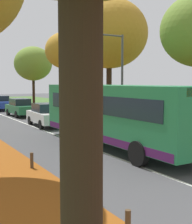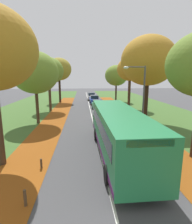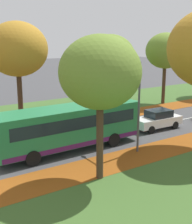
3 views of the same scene
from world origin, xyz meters
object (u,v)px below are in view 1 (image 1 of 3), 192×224
object	(u,v)px
bus	(116,112)
car_blue_third_in_line	(1,103)
tree_right_mid	(109,34)
bollard_fourth	(67,181)
tree_right_far	(65,51)
streetlamp_right	(118,72)
bollard_fifth	(32,160)
car_white_lead	(46,115)
bollard_third	(128,224)
car_green_following	(20,107)
tree_right_distant	(33,64)

from	to	relation	value
bus	car_blue_third_in_line	xyz separation A→B (m)	(-0.01, 22.92, -0.89)
tree_right_mid	bollard_fourth	xyz separation A→B (m)	(-9.43, -12.57, -6.43)
tree_right_mid	tree_right_far	distance (m)	9.13
bollard_fourth	tree_right_far	bearing A→B (deg)	65.37
bus	streetlamp_right	bearing A→B (deg)	54.89
tree_right_mid	streetlamp_right	world-z (taller)	tree_right_mid
bollard_fourth	streetlamp_right	bearing A→B (deg)	48.34
tree_right_mid	bollard_fifth	bearing A→B (deg)	-134.62
bus	car_white_lead	size ratio (longest dim) A/B	2.44
car_white_lead	bollard_third	bearing A→B (deg)	-105.55
bollard_third	car_white_lead	distance (m)	16.54
bollard_fourth	car_green_following	size ratio (longest dim) A/B	0.17
tree_right_far	bus	bearing A→B (deg)	-107.10
bollard_third	bollard_fourth	size ratio (longest dim) A/B	0.83
tree_right_distant	streetlamp_right	size ratio (longest dim) A/B	1.25
car_white_lead	car_blue_third_in_line	distance (m)	14.41
bus	car_green_following	size ratio (longest dim) A/B	2.46
bollard_fifth	tree_right_distant	bearing A→B (deg)	70.82
tree_right_distant	tree_right_far	bearing A→B (deg)	-85.88
bollard_third	bollard_fifth	size ratio (longest dim) A/B	1.03
bollard_fourth	car_blue_third_in_line	xyz separation A→B (m)	(4.63, 27.38, 0.45)
bollard_third	bollard_fourth	distance (m)	2.97
bollard_fourth	streetlamp_right	distance (m)	11.33
tree_right_far	bus	xyz separation A→B (m)	(-5.29, -17.21, -4.59)
tree_right_mid	car_blue_third_in_line	bearing A→B (deg)	107.97
bus	car_blue_third_in_line	world-z (taller)	bus
tree_right_distant	bollard_third	size ratio (longest dim) A/B	12.66
tree_right_mid	tree_right_far	bearing A→B (deg)	86.85
bollard_fifth	car_green_following	distance (m)	17.89
bollard_fourth	bollard_fifth	distance (m)	2.97
bollard_fourth	bus	xyz separation A→B (m)	(4.64, 4.46, 1.34)
streetlamp_right	car_blue_third_in_line	bearing A→B (deg)	97.55
tree_right_mid	bollard_third	bearing A→B (deg)	-121.42
car_blue_third_in_line	bollard_fourth	bearing A→B (deg)	-99.59
bus	bollard_fifth	bearing A→B (deg)	-162.34
bus	bollard_fourth	bearing A→B (deg)	-136.16
car_blue_third_in_line	bollard_fifth	bearing A→B (deg)	-100.83
tree_right_distant	bollard_fourth	size ratio (longest dim) A/B	10.49
tree_right_distant	car_blue_third_in_line	distance (m)	7.06
tree_right_mid	bollard_fifth	distance (m)	14.98
bollard_fifth	streetlamp_right	xyz separation A→B (m)	(7.23, 5.11, 3.45)
tree_right_mid	car_green_following	distance (m)	10.79
tree_right_far	bollard_fourth	bearing A→B (deg)	-114.63
car_white_lead	tree_right_distant	bearing A→B (deg)	73.70
bollard_fourth	car_white_lead	world-z (taller)	car_white_lead
bus	car_white_lead	distance (m)	8.56
tree_right_far	car_green_following	distance (m)	7.71
bollard_fourth	car_white_lead	xyz separation A→B (m)	(4.37, 12.96, 0.45)
bollard_fifth	car_white_lead	bearing A→B (deg)	66.16
tree_right_mid	tree_right_distant	distance (m)	17.42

